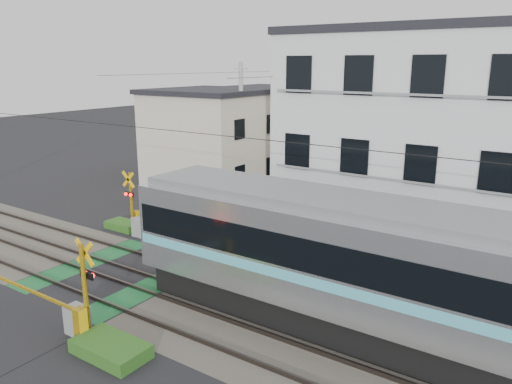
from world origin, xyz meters
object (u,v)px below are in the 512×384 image
Objects in this scene: crossing_signal_near at (77,314)px; pedestrian at (391,154)px; crossing_signal_far at (140,221)px; apartment_block at (420,143)px.

crossing_signal_near reaches higher than pedestrian.
crossing_signal_near is at bearing 74.82° from pedestrian.
crossing_signal_near is 31.30m from pedestrian.
crossing_signal_far is (-5.17, 7.31, 0.00)m from crossing_signal_near.
apartment_block is at bearing 27.78° from crossing_signal_far.
apartment_block is 6.80× the size of pedestrian.
pedestrian is (-7.43, 18.11, -3.91)m from apartment_block.
apartment_block is 19.97m from pedestrian.
apartment_block reaches higher than crossing_signal_near.
crossing_signal_far is at bearing 63.37° from pedestrian.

